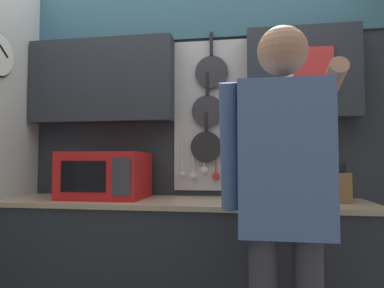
% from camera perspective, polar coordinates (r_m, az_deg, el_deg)
% --- Properties ---
extents(base_cabinet_counter, '(2.35, 0.59, 0.92)m').
position_cam_1_polar(base_cabinet_counter, '(2.30, -2.10, -20.81)').
color(base_cabinet_counter, '#23282D').
rests_on(base_cabinet_counter, ground_plane).
extents(back_wall_unit, '(2.92, 0.23, 2.53)m').
position_cam_1_polar(back_wall_unit, '(2.47, -1.09, 4.77)').
color(back_wall_unit, '#23282D').
rests_on(back_wall_unit, ground_plane).
extents(microwave, '(0.53, 0.40, 0.31)m').
position_cam_1_polar(microwave, '(2.36, -14.24, -5.06)').
color(microwave, red).
rests_on(microwave, base_cabinet_counter).
extents(knife_block, '(0.13, 0.16, 0.26)m').
position_cam_1_polar(knife_block, '(2.24, 23.15, -6.59)').
color(knife_block, brown).
rests_on(knife_block, base_cabinet_counter).
extents(utensil_crock, '(0.11, 0.11, 0.35)m').
position_cam_1_polar(utensil_crock, '(2.19, 16.68, -7.11)').
color(utensil_crock, white).
rests_on(utensil_crock, base_cabinet_counter).
extents(person, '(0.54, 0.66, 1.74)m').
position_cam_1_polar(person, '(1.50, 15.09, -7.44)').
color(person, '#383842').
rests_on(person, ground_plane).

